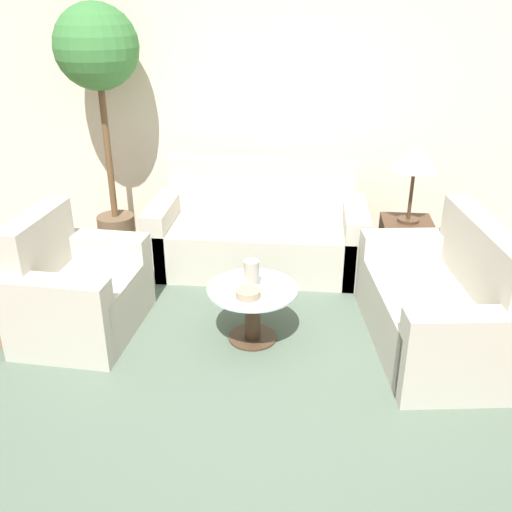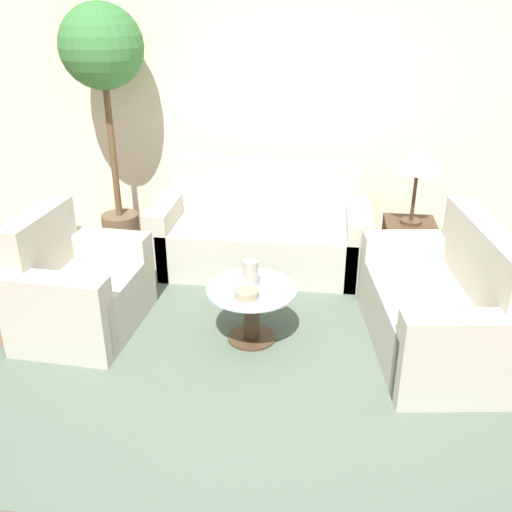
% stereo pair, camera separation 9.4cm
% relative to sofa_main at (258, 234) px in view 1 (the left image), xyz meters
% --- Properties ---
extents(ground_plane, '(14.00, 14.00, 0.00)m').
position_rel_sofa_main_xyz_m(ground_plane, '(0.15, -1.92, -0.30)').
color(ground_plane, brown).
extents(wall_back, '(10.00, 0.06, 2.60)m').
position_rel_sofa_main_xyz_m(wall_back, '(0.15, 0.68, 1.00)').
color(wall_back, beige).
rests_on(wall_back, ground_plane).
extents(rug, '(3.52, 3.33, 0.01)m').
position_rel_sofa_main_xyz_m(rug, '(0.08, -1.25, -0.30)').
color(rug, '#4C5B4C').
rests_on(rug, ground_plane).
extents(sofa_main, '(1.90, 0.81, 0.94)m').
position_rel_sofa_main_xyz_m(sofa_main, '(0.00, 0.00, 0.00)').
color(sofa_main, '#B2AD9E').
rests_on(sofa_main, ground_plane).
extents(armchair, '(0.81, 1.01, 0.90)m').
position_rel_sofa_main_xyz_m(armchair, '(-1.23, -1.25, -0.00)').
color(armchair, '#B2AD9E').
rests_on(armchair, ground_plane).
extents(loveseat, '(0.95, 1.50, 0.92)m').
position_rel_sofa_main_xyz_m(loveseat, '(1.41, -1.19, -0.00)').
color(loveseat, '#B2AD9E').
rests_on(loveseat, ground_plane).
extents(coffee_table, '(0.64, 0.64, 0.42)m').
position_rel_sofa_main_xyz_m(coffee_table, '(0.08, -1.25, -0.03)').
color(coffee_table, '#422D1E').
rests_on(coffee_table, ground_plane).
extents(side_table, '(0.42, 0.42, 0.55)m').
position_rel_sofa_main_xyz_m(side_table, '(1.28, -0.17, -0.03)').
color(side_table, '#422D1E').
rests_on(side_table, ground_plane).
extents(table_lamp, '(0.37, 0.37, 0.67)m').
position_rel_sofa_main_xyz_m(table_lamp, '(1.28, -0.17, 0.79)').
color(table_lamp, '#422D1E').
rests_on(table_lamp, side_table).
extents(potted_plant, '(0.73, 0.73, 2.24)m').
position_rel_sofa_main_xyz_m(potted_plant, '(-1.42, 0.24, 1.40)').
color(potted_plant, brown).
rests_on(potted_plant, ground_plane).
extents(vase, '(0.11, 0.11, 0.19)m').
position_rel_sofa_main_xyz_m(vase, '(0.07, -1.21, 0.21)').
color(vase, '#9E998E').
rests_on(vase, coffee_table).
extents(bowl, '(0.17, 0.17, 0.05)m').
position_rel_sofa_main_xyz_m(bowl, '(0.06, -1.38, 0.14)').
color(bowl, gray).
rests_on(bowl, coffee_table).
extents(book_stack, '(0.25, 0.20, 0.04)m').
position_rel_sofa_main_xyz_m(book_stack, '(0.00, -1.28, 0.14)').
color(book_stack, beige).
rests_on(book_stack, coffee_table).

